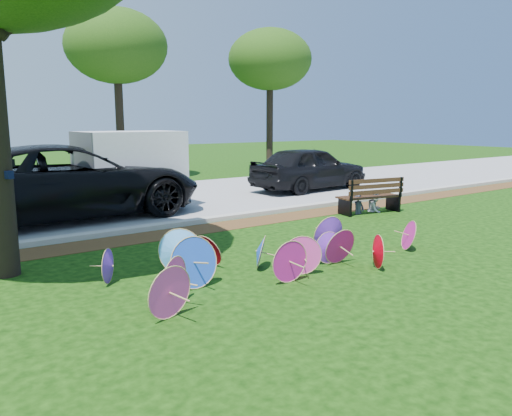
{
  "coord_description": "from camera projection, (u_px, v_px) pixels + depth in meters",
  "views": [
    {
      "loc": [
        -5.21,
        -5.87,
        2.6
      ],
      "look_at": [
        0.5,
        2.0,
        0.9
      ],
      "focal_mm": 35.0,
      "sensor_mm": 36.0,
      "label": 1
    }
  ],
  "objects": [
    {
      "name": "dark_pickup",
      "position": [
        310.0,
        168.0,
        18.94
      ],
      "size": [
        4.99,
        2.24,
        1.66
      ],
      "primitive_type": "imported",
      "rotation": [
        0.0,
        0.0,
        1.63
      ],
      "color": "black",
      "rests_on": "ground"
    },
    {
      "name": "bg_trees",
      "position": [
        96.0,
        44.0,
        20.73
      ],
      "size": [
        23.92,
        5.29,
        7.4
      ],
      "color": "black",
      "rests_on": "ground"
    },
    {
      "name": "cargo_trailer",
      "position": [
        131.0,
        166.0,
        14.73
      ],
      "size": [
        2.93,
        1.91,
        2.6
      ],
      "primitive_type": "cube",
      "rotation": [
        0.0,
        0.0,
        0.04
      ],
      "color": "white",
      "rests_on": "ground"
    },
    {
      "name": "curb",
      "position": [
        163.0,
        226.0,
        12.28
      ],
      "size": [
        90.0,
        0.3,
        0.12
      ],
      "primitive_type": "cube",
      "color": "#B7B5AD",
      "rests_on": "ground"
    },
    {
      "name": "person_left",
      "position": [
        359.0,
        194.0,
        14.08
      ],
      "size": [
        0.45,
        0.34,
        1.14
      ],
      "primitive_type": "imported",
      "rotation": [
        0.0,
        0.0,
        0.16
      ],
      "color": "#3A3E4F",
      "rests_on": "ground"
    },
    {
      "name": "mulch_strip",
      "position": [
        177.0,
        233.0,
        11.73
      ],
      "size": [
        90.0,
        1.0,
        0.01
      ],
      "primitive_type": "cube",
      "color": "#472D16",
      "rests_on": "ground"
    },
    {
      "name": "parasol_pile",
      "position": [
        259.0,
        255.0,
        8.44
      ],
      "size": [
        6.31,
        2.51,
        0.84
      ],
      "color": "#FF40B1",
      "rests_on": "ground"
    },
    {
      "name": "black_van",
      "position": [
        68.0,
        182.0,
        13.33
      ],
      "size": [
        7.29,
        3.6,
        1.99
      ],
      "primitive_type": "imported",
      "rotation": [
        0.0,
        0.0,
        1.61
      ],
      "color": "black",
      "rests_on": "ground"
    },
    {
      "name": "park_bench",
      "position": [
        369.0,
        195.0,
        14.25
      ],
      "size": [
        2.03,
        1.07,
        1.0
      ],
      "primitive_type": null,
      "rotation": [
        0.0,
        0.0,
        -0.18
      ],
      "color": "black",
      "rests_on": "ground"
    },
    {
      "name": "ground",
      "position": [
        303.0,
        282.0,
        8.15
      ],
      "size": [
        90.0,
        90.0,
        0.0
      ],
      "primitive_type": "plane",
      "color": "black",
      "rests_on": "ground"
    },
    {
      "name": "street",
      "position": [
        105.0,
        205.0,
        15.6
      ],
      "size": [
        90.0,
        8.0,
        0.01
      ],
      "primitive_type": "cube",
      "color": "gray",
      "rests_on": "ground"
    },
    {
      "name": "person_right",
      "position": [
        376.0,
        191.0,
        14.47
      ],
      "size": [
        0.71,
        0.62,
        1.22
      ],
      "primitive_type": "imported",
      "rotation": [
        0.0,
        0.0,
        0.32
      ],
      "color": "silver",
      "rests_on": "ground"
    }
  ]
}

